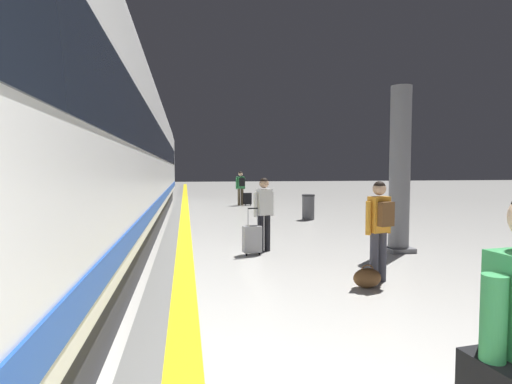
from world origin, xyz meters
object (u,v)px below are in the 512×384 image
(passenger_near, at_px, (380,222))
(platform_pillar, at_px, (400,173))
(passenger_far, at_px, (241,185))
(suitcase_far, at_px, (247,199))
(suitcase_mid, at_px, (252,239))
(high_speed_train, at_px, (68,131))
(passenger_mid, at_px, (264,209))
(waste_bin, at_px, (308,207))
(duffel_bag_near, at_px, (367,278))

(passenger_near, distance_m, platform_pillar, 2.70)
(passenger_far, bearing_deg, suitcase_far, -31.18)
(platform_pillar, bearing_deg, passenger_far, 98.87)
(passenger_near, distance_m, suitcase_mid, 2.92)
(high_speed_train, bearing_deg, passenger_mid, 10.60)
(platform_pillar, height_order, waste_bin, platform_pillar)
(passenger_near, bearing_deg, high_speed_train, 159.53)
(duffel_bag_near, distance_m, passenger_far, 14.07)
(passenger_far, bearing_deg, passenger_mid, -95.50)
(suitcase_mid, relative_size, passenger_far, 0.58)
(passenger_far, height_order, suitcase_far, passenger_far)
(passenger_mid, bearing_deg, suitcase_mid, -136.75)
(high_speed_train, xyz_separation_m, passenger_far, (4.86, 11.87, -1.48))
(suitcase_far, bearing_deg, high_speed_train, -113.87)
(suitcase_mid, bearing_deg, passenger_near, -54.39)
(suitcase_mid, bearing_deg, duffel_bag_near, -62.58)
(duffel_bag_near, height_order, passenger_far, passenger_far)
(duffel_bag_near, relative_size, suitcase_far, 0.69)
(passenger_near, distance_m, passenger_mid, 2.94)
(high_speed_train, relative_size, suitcase_far, 54.87)
(high_speed_train, relative_size, passenger_near, 21.57)
(suitcase_far, bearing_deg, duffel_bag_near, -91.53)
(high_speed_train, bearing_deg, passenger_near, -20.47)
(platform_pillar, bearing_deg, passenger_near, -127.06)
(suitcase_mid, xyz_separation_m, waste_bin, (2.99, 5.35, 0.12))
(passenger_near, xyz_separation_m, duffel_bag_near, (-0.32, -0.26, -0.81))
(suitcase_far, bearing_deg, passenger_far, 148.82)
(duffel_bag_near, xyz_separation_m, platform_pillar, (1.89, 2.33, 1.57))
(passenger_near, height_order, platform_pillar, platform_pillar)
(passenger_near, xyz_separation_m, platform_pillar, (1.56, 2.07, 0.77))
(suitcase_mid, bearing_deg, high_speed_train, -173.30)
(duffel_bag_near, xyz_separation_m, waste_bin, (1.65, 7.93, 0.30))
(passenger_mid, distance_m, waste_bin, 5.73)
(passenger_near, distance_m, waste_bin, 7.80)
(passenger_mid, relative_size, suitcase_mid, 1.62)
(duffel_bag_near, relative_size, passenger_mid, 0.27)
(passenger_mid, xyz_separation_m, waste_bin, (2.67, 5.05, -0.48))
(passenger_near, relative_size, suitcase_far, 2.54)
(passenger_far, distance_m, platform_pillar, 11.88)
(passenger_far, height_order, platform_pillar, platform_pillar)
(passenger_mid, bearing_deg, high_speed_train, -169.40)
(duffel_bag_near, bearing_deg, passenger_mid, 109.46)
(high_speed_train, bearing_deg, passenger_far, 67.75)
(duffel_bag_near, distance_m, suitcase_mid, 2.91)
(suitcase_far, bearing_deg, passenger_near, -90.19)
(passenger_near, relative_size, passenger_far, 0.94)
(passenger_far, bearing_deg, platform_pillar, -81.13)
(high_speed_train, distance_m, platform_pillar, 6.73)
(high_speed_train, xyz_separation_m, suitcase_far, (5.17, 11.68, -2.16))
(passenger_near, distance_m, duffel_bag_near, 0.91)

